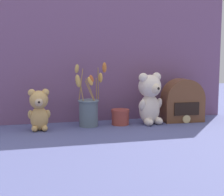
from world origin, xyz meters
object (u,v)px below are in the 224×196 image
(flower_vase, at_px, (89,108))
(teddy_bear_medium, at_px, (39,109))
(vintage_radio, at_px, (182,103))
(decorative_tin_tall, at_px, (120,117))
(teddy_bear_large, at_px, (150,97))

(flower_vase, bearing_deg, teddy_bear_medium, -172.35)
(teddy_bear_medium, height_order, vintage_radio, vintage_radio)
(teddy_bear_medium, bearing_deg, decorative_tin_tall, 4.62)
(vintage_radio, bearing_deg, flower_vase, -179.24)
(teddy_bear_large, height_order, decorative_tin_tall, teddy_bear_large)
(teddy_bear_medium, relative_size, flower_vase, 0.61)
(decorative_tin_tall, bearing_deg, vintage_radio, 1.07)
(teddy_bear_medium, bearing_deg, vintage_radio, 2.99)
(flower_vase, distance_m, vintage_radio, 0.50)
(teddy_bear_large, height_order, flower_vase, flower_vase)
(teddy_bear_large, bearing_deg, vintage_radio, 8.65)
(teddy_bear_medium, xyz_separation_m, decorative_tin_tall, (0.40, 0.03, -0.06))
(vintage_radio, bearing_deg, teddy_bear_large, -171.35)
(teddy_bear_large, distance_m, teddy_bear_medium, 0.55)
(teddy_bear_large, bearing_deg, teddy_bear_medium, -179.02)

